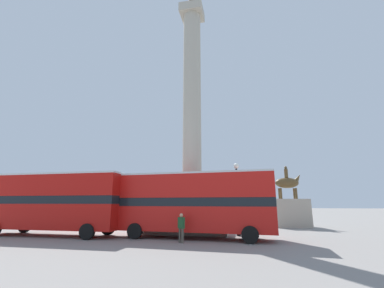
# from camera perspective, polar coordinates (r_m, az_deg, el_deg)

# --- Properties ---
(ground_plane) EXTENTS (200.00, 200.00, 0.00)m
(ground_plane) POSITION_cam_1_polar(r_m,az_deg,el_deg) (22.36, 0.00, -18.83)
(ground_plane) COLOR gray
(monument_column) EXTENTS (6.21, 6.21, 22.50)m
(monument_column) POSITION_cam_1_polar(r_m,az_deg,el_deg) (22.56, 0.00, -3.24)
(monument_column) COLOR #ADA593
(monument_column) RESTS_ON ground_plane
(bus_a) EXTENTS (10.67, 3.35, 4.28)m
(bus_a) POSITION_cam_1_polar(r_m,az_deg,el_deg) (17.79, 0.49, -12.71)
(bus_a) COLOR red
(bus_a) RESTS_ON ground_plane
(bus_b) EXTENTS (10.44, 2.93, 4.38)m
(bus_b) POSITION_cam_1_polar(r_m,az_deg,el_deg) (21.69, -28.03, -11.14)
(bus_b) COLOR #B7140F
(bus_b) RESTS_ON ground_plane
(equestrian_statue) EXTENTS (3.82, 3.03, 5.96)m
(equestrian_statue) POSITION_cam_1_polar(r_m,az_deg,el_deg) (27.86, 20.78, -13.35)
(equestrian_statue) COLOR #ADA593
(equestrian_statue) RESTS_ON ground_plane
(street_lamp) EXTENTS (0.40, 0.40, 5.20)m
(street_lamp) POSITION_cam_1_polar(r_m,az_deg,el_deg) (19.48, 10.04, -11.22)
(street_lamp) COLOR black
(street_lamp) RESTS_ON ground_plane
(pedestrian_near_lamp) EXTENTS (0.47, 0.39, 1.68)m
(pedestrian_near_lamp) POSITION_cam_1_polar(r_m,az_deg,el_deg) (16.00, -2.41, -17.81)
(pedestrian_near_lamp) COLOR #4C473D
(pedestrian_near_lamp) RESTS_ON ground_plane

